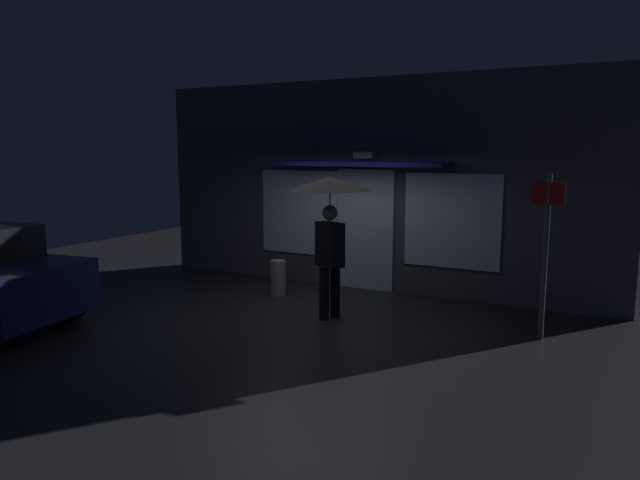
% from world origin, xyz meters
% --- Properties ---
extents(ground_plane, '(18.00, 18.00, 0.00)m').
position_xyz_m(ground_plane, '(0.00, 0.00, 0.00)').
color(ground_plane, '#26262B').
extents(building_facade, '(8.82, 1.00, 3.80)m').
position_xyz_m(building_facade, '(0.00, 2.34, 1.89)').
color(building_facade, '#4C4C56').
rests_on(building_facade, ground).
extents(person_with_umbrella, '(1.22, 1.22, 2.15)m').
position_xyz_m(person_with_umbrella, '(0.33, 0.15, 1.73)').
color(person_with_umbrella, black).
rests_on(person_with_umbrella, ground).
extents(street_sign_post, '(0.40, 0.07, 2.22)m').
position_xyz_m(street_sign_post, '(3.30, 0.64, 1.27)').
color(street_sign_post, '#595B60').
rests_on(street_sign_post, ground).
extents(sidewalk_bollard, '(0.27, 0.27, 0.62)m').
position_xyz_m(sidewalk_bollard, '(-1.13, 1.00, 0.31)').
color(sidewalk_bollard, '#9E998E').
rests_on(sidewalk_bollard, ground).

